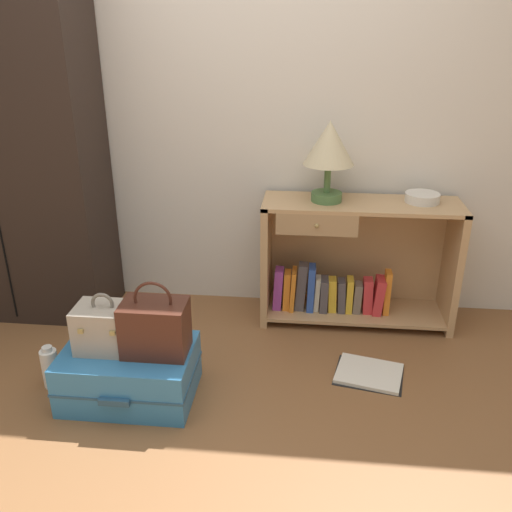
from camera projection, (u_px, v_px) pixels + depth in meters
ground_plane at (192, 461)px, 2.25m from camera, size 9.00×9.00×0.00m
back_wall at (237, 89)px, 3.10m from camera, size 6.40×0.10×2.60m
wardrobe at (6, 138)px, 3.04m from camera, size 1.01×0.47×2.11m
bookshelf at (350, 265)px, 3.20m from camera, size 1.10×0.36×0.74m
table_lamp at (329, 147)px, 2.93m from camera, size 0.28×0.28×0.44m
bowl at (422, 198)px, 3.02m from camera, size 0.19×0.19×0.05m
suitcase_large at (130, 373)px, 2.59m from camera, size 0.61×0.44×0.26m
train_case at (105, 327)px, 2.52m from camera, size 0.26×0.20×0.29m
handbag at (155, 327)px, 2.48m from camera, size 0.29×0.19×0.36m
bottle at (50, 367)px, 2.67m from camera, size 0.08×0.08×0.22m
open_book_on_floor at (369, 374)px, 2.79m from camera, size 0.38×0.33×0.02m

